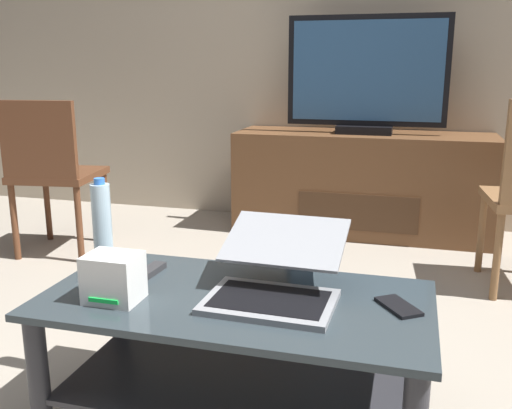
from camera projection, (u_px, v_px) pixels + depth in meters
ground_plane at (205, 405)px, 1.84m from camera, size 7.68×7.68×0.00m
back_wall at (329, 14)px, 3.79m from camera, size 6.40×0.12×2.80m
coffee_table at (236, 339)px, 1.67m from camera, size 1.12×0.56×0.42m
media_cabinet at (362, 183)px, 3.67m from camera, size 1.62×0.51×0.65m
television at (367, 77)px, 3.49m from camera, size 0.98×0.20×0.72m
side_chair at (52, 168)px, 3.19m from camera, size 0.50×0.50×0.89m
laptop at (276, 276)px, 1.63m from camera, size 0.37×0.43×0.19m
router_box at (114, 278)px, 1.60m from camera, size 0.15×0.12×0.14m
water_bottle_near at (102, 225)px, 1.85m from camera, size 0.06×0.06×0.30m
cell_phone at (398, 306)px, 1.56m from camera, size 0.14×0.15×0.01m
tv_remote at (148, 272)px, 1.81m from camera, size 0.06×0.16×0.02m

